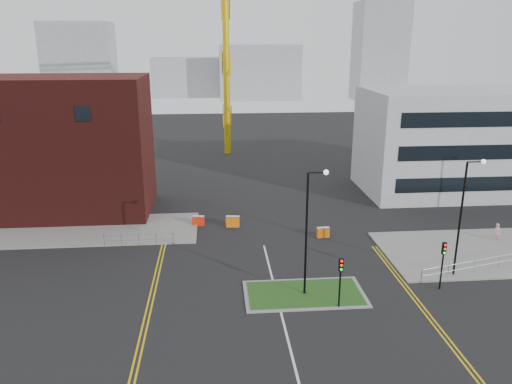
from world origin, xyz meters
The scene contains 24 objects.
ground centered at (0.00, 0.00, 0.00)m, with size 200.00×200.00×0.00m, color black.
pavement_left centered at (-20.00, 22.00, 0.06)m, with size 28.00×8.00×0.12m, color slate.
island_kerb centered at (2.00, 8.00, 0.04)m, with size 8.60×4.60×0.08m, color slate.
grass_island centered at (2.00, 8.00, 0.06)m, with size 8.00×4.00×0.12m, color #1B4416.
brick_building centered at (-22.97, 28.00, 6.85)m, with size 24.20×10.07×14.24m.
office_block centered at (26.01, 31.97, 6.00)m, with size 25.00×12.20×12.00m.
streetlamp_island centered at (2.22, 8.00, 5.41)m, with size 1.46×0.36×9.18m.
streetlamp_right_near centered at (14.22, 10.00, 5.41)m, with size 1.46×0.36×9.18m.
traffic_light_island centered at (4.00, 5.98, 2.57)m, with size 0.28×0.33×3.65m.
traffic_light_right centered at (12.00, 7.98, 2.57)m, with size 0.28×0.33×3.65m.
railing_left centered at (-11.00, 18.00, 0.74)m, with size 6.05×0.05×1.10m.
centre_line centered at (0.00, 2.00, 0.01)m, with size 0.15×30.00×0.01m, color silver.
yellow_left_a centered at (-9.00, 10.00, 0.01)m, with size 0.12×24.00×0.01m, color gold.
yellow_left_b centered at (-8.70, 10.00, 0.01)m, with size 0.12×24.00×0.01m, color gold.
yellow_right_a centered at (9.50, 6.00, 0.01)m, with size 0.12×20.00×0.01m, color gold.
yellow_right_b centered at (9.80, 6.00, 0.01)m, with size 0.12×20.00×0.01m, color gold.
skyline_a centered at (-40.00, 120.00, 11.00)m, with size 18.00×12.00×22.00m, color gray.
skyline_b centered at (10.00, 130.00, 8.00)m, with size 24.00×12.00×16.00m, color gray.
skyline_c centered at (45.00, 125.00, 14.00)m, with size 14.00×12.00×28.00m, color gray.
skyline_d centered at (-8.00, 140.00, 6.00)m, with size 30.00×12.00×12.00m, color gray.
pedestrian centered at (21.02, 16.26, 0.84)m, with size 0.62×0.40×1.69m, color pink.
barrier_left centered at (-5.90, 22.54, 0.54)m, with size 1.22×0.57×0.99m.
barrier_mid centered at (-2.56, 21.90, 0.59)m, with size 1.34×0.59×1.09m.
barrier_right centered at (5.61, 18.49, 0.53)m, with size 1.18×0.47×0.97m.
Camera 1 is at (-4.17, -23.52, 17.45)m, focal length 35.00 mm.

